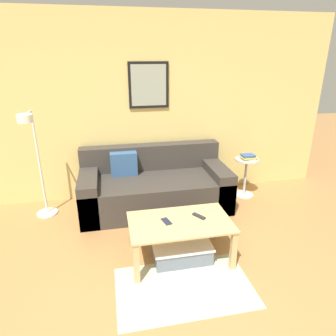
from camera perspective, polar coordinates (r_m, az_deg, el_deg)
wall_back at (r=4.29m, az=-5.10°, el=11.13°), size 5.60×0.09×2.55m
area_rug at (r=2.97m, az=3.10°, el=-21.70°), size 1.24×0.76×0.01m
couch at (r=4.14m, az=-2.65°, el=-3.62°), size 1.98×0.92×0.80m
coffee_table at (r=3.08m, az=2.31°, el=-11.31°), size 1.03×0.61×0.44m
storage_bin at (r=3.24m, az=2.49°, el=-15.25°), size 0.60×0.43×0.19m
floor_lamp at (r=3.91m, az=-23.98°, el=1.85°), size 0.27×0.53×1.40m
side_table at (r=4.56m, az=14.56°, el=-1.08°), size 0.34×0.34×0.58m
book_stack at (r=4.46m, az=15.04°, el=2.08°), size 0.23×0.18×0.07m
remote_control at (r=3.13m, az=5.91°, el=-9.10°), size 0.12×0.15×0.02m
cell_phone at (r=3.03m, az=-0.30°, el=-10.13°), size 0.10×0.15×0.01m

